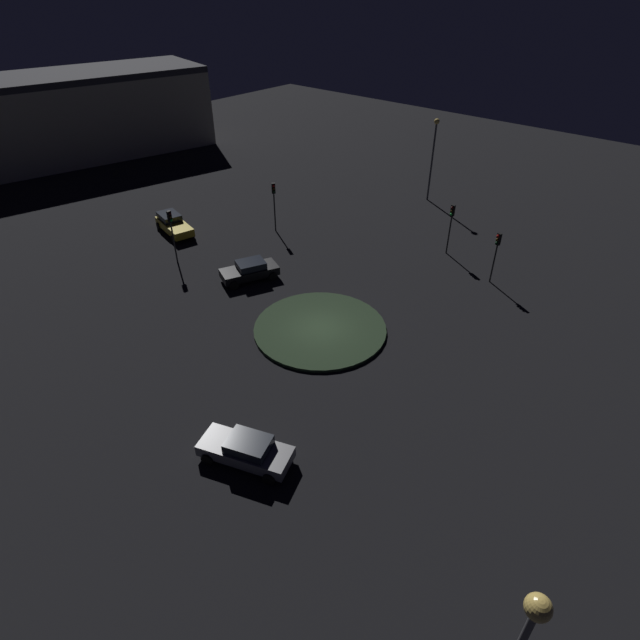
# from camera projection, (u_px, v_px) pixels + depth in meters

# --- Properties ---
(ground_plane) EXTENTS (117.19, 117.19, 0.00)m
(ground_plane) POSITION_uv_depth(u_px,v_px,m) (320.00, 330.00, 33.80)
(ground_plane) COLOR black
(roundabout_island) EXTENTS (8.69, 8.69, 0.21)m
(roundabout_island) POSITION_uv_depth(u_px,v_px,m) (320.00, 329.00, 33.74)
(roundabout_island) COLOR #263823
(roundabout_island) RESTS_ON ground_plane
(car_yellow) EXTENTS (4.83, 2.84, 1.53)m
(car_yellow) POSITION_uv_depth(u_px,v_px,m) (173.00, 224.00, 45.51)
(car_yellow) COLOR gold
(car_yellow) RESTS_ON ground_plane
(car_black) EXTENTS (3.36, 4.63, 1.47)m
(car_black) POSITION_uv_depth(u_px,v_px,m) (250.00, 270.00, 38.77)
(car_black) COLOR black
(car_black) RESTS_ON ground_plane
(car_grey) EXTENTS (4.83, 3.18, 1.45)m
(car_grey) POSITION_uv_depth(u_px,v_px,m) (246.00, 450.00, 24.56)
(car_grey) COLOR slate
(car_grey) RESTS_ON ground_plane
(traffic_light_south) EXTENTS (0.31, 0.36, 4.20)m
(traffic_light_south) POSITION_uv_depth(u_px,v_px,m) (451.00, 220.00, 40.99)
(traffic_light_south) COLOR #2D2D2D
(traffic_light_south) RESTS_ON ground_plane
(traffic_light_east) EXTENTS (0.36, 0.31, 4.37)m
(traffic_light_east) POSITION_uv_depth(u_px,v_px,m) (171.00, 227.00, 39.63)
(traffic_light_east) COLOR #2D2D2D
(traffic_light_east) RESTS_ON ground_plane
(traffic_light_southwest) EXTENTS (0.36, 0.39, 3.98)m
(traffic_light_southwest) POSITION_uv_depth(u_px,v_px,m) (497.00, 248.00, 37.26)
(traffic_light_southwest) COLOR #2D2D2D
(traffic_light_southwest) RESTS_ON ground_plane
(traffic_light_southeast) EXTENTS (0.40, 0.37, 4.40)m
(traffic_light_southeast) POSITION_uv_depth(u_px,v_px,m) (274.00, 198.00, 44.42)
(traffic_light_southeast) COLOR #2D2D2D
(traffic_light_southeast) RESTS_ON ground_plane
(streetlamp_south) EXTENTS (0.52, 0.52, 7.90)m
(streetlamp_south) POSITION_uv_depth(u_px,v_px,m) (434.00, 148.00, 49.31)
(streetlamp_south) COLOR #4C4C51
(streetlamp_south) RESTS_ON ground_plane
(store_building) EXTENTS (18.05, 34.68, 9.38)m
(store_building) POSITION_uv_depth(u_px,v_px,m) (65.00, 117.00, 61.14)
(store_building) COLOR #B7B299
(store_building) RESTS_ON ground_plane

